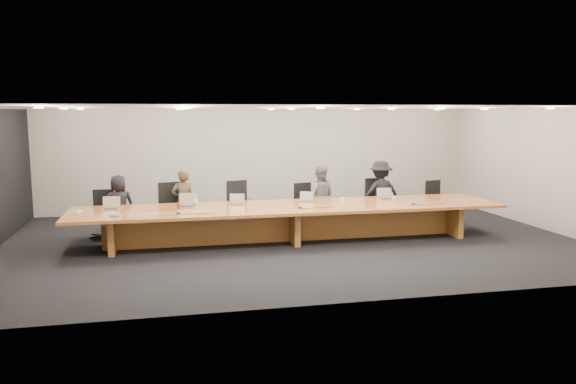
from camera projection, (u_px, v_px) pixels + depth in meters
name	position (u px, v px, depth m)	size (l,w,h in m)	color
ground	(291.00, 241.00, 11.89)	(12.00, 12.00, 0.00)	black
back_wall	(259.00, 159.00, 15.56)	(12.00, 0.02, 2.80)	beige
conference_table	(291.00, 216.00, 11.82)	(9.00, 1.80, 0.75)	brown
chair_far_left	(103.00, 214.00, 12.14)	(0.53, 0.53, 1.05)	black
chair_left	(173.00, 208.00, 12.41)	(0.60, 0.60, 1.18)	black
chair_mid_left	(241.00, 205.00, 12.87)	(0.59, 0.59, 1.16)	black
chair_mid_right	(307.00, 205.00, 13.23)	(0.54, 0.54, 1.06)	black
chair_right	(378.00, 202.00, 13.48)	(0.58, 0.58, 1.14)	black
chair_far_right	(438.00, 201.00, 13.88)	(0.53, 0.53, 1.04)	black
person_a	(119.00, 206.00, 12.24)	(0.66, 0.43, 1.35)	black
person_b	(183.00, 202.00, 12.49)	(0.52, 0.34, 1.44)	#30291A
person_c	(320.00, 197.00, 13.12)	(0.72, 0.56, 1.48)	#58585A
person_d	(380.00, 193.00, 13.46)	(1.01, 0.58, 1.56)	black
laptop_a	(111.00, 203.00, 11.30)	(0.34, 0.25, 0.27)	tan
laptop_b	(188.00, 200.00, 11.58)	(0.37, 0.27, 0.29)	tan
laptop_c	(237.00, 200.00, 11.83)	(0.31, 0.23, 0.24)	tan
laptop_d	(306.00, 197.00, 12.23)	(0.29, 0.21, 0.23)	tan
laptop_e	(386.00, 194.00, 12.58)	(0.34, 0.25, 0.27)	tan
water_bottle	(196.00, 204.00, 11.35)	(0.06, 0.06, 0.20)	silver
amber_mug	(179.00, 206.00, 11.42)	(0.09, 0.09, 0.11)	brown
paper_cup_near	(342.00, 200.00, 12.23)	(0.08, 0.08, 0.10)	white
paper_cup_far	(394.00, 199.00, 12.38)	(0.09, 0.09, 0.10)	silver
notepad	(75.00, 212.00, 11.05)	(0.22, 0.18, 0.01)	white
lime_gadget	(74.00, 211.00, 11.03)	(0.17, 0.10, 0.03)	#4EC334
av_box	(116.00, 216.00, 10.59)	(0.19, 0.14, 0.03)	#A9A9AE
mic_left	(178.00, 213.00, 10.83)	(0.13, 0.13, 0.03)	black
mic_center	(300.00, 207.00, 11.48)	(0.13, 0.13, 0.03)	black
mic_right	(413.00, 204.00, 11.94)	(0.14, 0.14, 0.03)	black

